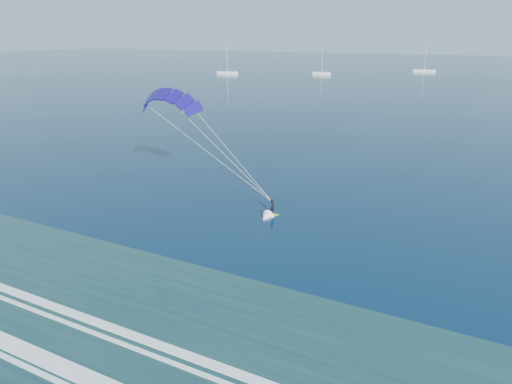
{
  "coord_description": "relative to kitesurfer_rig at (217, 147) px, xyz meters",
  "views": [
    {
      "loc": [
        15.57,
        -8.25,
        17.77
      ],
      "look_at": [
        -1.84,
        25.9,
        4.46
      ],
      "focal_mm": 32.0,
      "sensor_mm": 36.0,
      "label": 1
    }
  ],
  "objects": [
    {
      "name": "sailboat_1",
      "position": [
        -47.62,
        168.6,
        -6.41
      ],
      "size": [
        7.87,
        2.4,
        10.92
      ],
      "color": "silver",
      "rests_on": "ground"
    },
    {
      "name": "kitesurfer_rig",
      "position": [
        0.0,
        0.0,
        0.0
      ],
      "size": [
        15.12,
        6.37,
        13.82
      ],
      "color": "#7DC116",
      "rests_on": "ground"
    },
    {
      "name": "sailboat_2",
      "position": [
        -7.76,
        206.77,
        -6.4
      ],
      "size": [
        10.09,
        2.4,
        13.42
      ],
      "color": "silver",
      "rests_on": "ground"
    },
    {
      "name": "sailboat_0",
      "position": [
        -88.07,
        151.83,
        -6.39
      ],
      "size": [
        10.18,
        2.4,
        13.64
      ],
      "color": "silver",
      "rests_on": "ground"
    }
  ]
}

